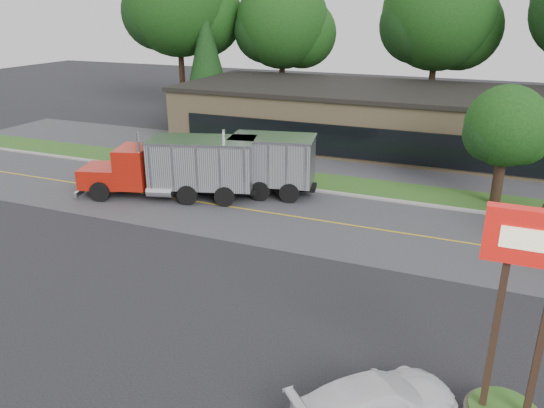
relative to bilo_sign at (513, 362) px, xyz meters
The scene contains 16 objects.
ground 10.98m from the bilo_sign, 166.61° to the left, with size 140.00×140.00×0.00m, color #2D2D32.
road 15.70m from the bilo_sign, 132.40° to the left, with size 60.00×8.00×0.02m, color #535358.
center_line 15.70m from the bilo_sign, 132.40° to the left, with size 60.00×0.12×0.01m, color gold.
curb 19.00m from the bilo_sign, 123.77° to the left, with size 60.00×0.30×0.12m, color #9E9E99.
grass_verge 20.51m from the bilo_sign, 120.96° to the left, with size 60.00×3.40×0.03m, color #2A6221.
far_parking 24.91m from the bilo_sign, 115.02° to the left, with size 60.00×7.00×0.02m, color #535358.
strip_mall 29.74m from the bilo_sign, 106.61° to the left, with size 32.00×12.00×4.00m, color tan.
bilo_sign is the anchor object (origin of this frame).
tree_far_a 46.72m from the bilo_sign, 131.21° to the left, with size 10.97×10.32×15.65m.
tree_far_b 42.36m from the bilo_sign, 119.08° to the left, with size 9.11×8.57×12.99m.
tree_far_c 37.82m from the bilo_sign, 99.84° to the left, with size 9.94×9.35×14.18m.
evergreen_left 42.10m from the bilo_sign, 129.19° to the left, with size 4.59×4.59×10.43m.
tree_verge 17.68m from the bilo_sign, 91.41° to the left, with size 4.49×4.23×6.40m.
dump_truck_red 20.58m from the bilo_sign, 144.93° to the left, with size 10.00×5.13×3.36m.
dump_truck_blue 19.32m from the bilo_sign, 133.37° to the left, with size 8.08×4.04×3.36m.
rally_car 3.48m from the bilo_sign, 159.71° to the right, with size 1.85×4.54×1.32m, color white.
Camera 1 is at (9.23, -14.58, 10.08)m, focal length 35.00 mm.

